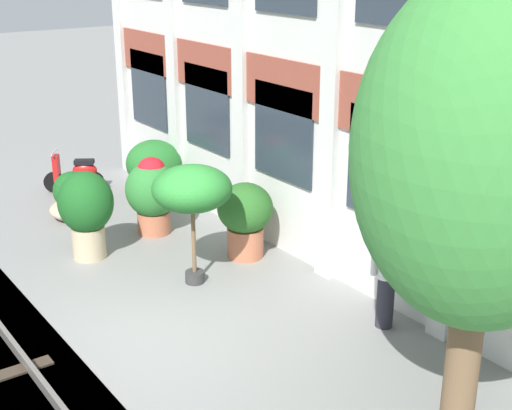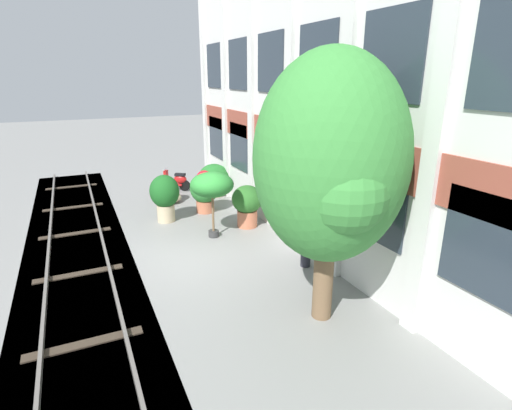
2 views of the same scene
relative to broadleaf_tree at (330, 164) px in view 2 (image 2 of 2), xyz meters
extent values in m
plane|color=gray|center=(-3.97, -1.53, -3.24)|extent=(80.00, 80.00, 0.00)
cube|color=silver|center=(-3.97, 1.65, 1.14)|extent=(15.19, 0.50, 8.76)
cube|color=brown|center=(-3.97, 1.38, -0.14)|extent=(15.19, 0.06, 0.90)
cube|color=silver|center=(-11.56, 1.34, 1.14)|extent=(0.36, 0.16, 8.76)
cube|color=silver|center=(-9.03, 1.34, 1.14)|extent=(0.36, 0.16, 8.76)
cube|color=silver|center=(-6.50, 1.34, 1.14)|extent=(0.36, 0.16, 8.76)
cube|color=silver|center=(-3.97, 1.34, 1.14)|extent=(0.36, 0.16, 8.76)
cube|color=silver|center=(-1.44, 1.34, 1.14)|extent=(0.36, 0.16, 8.76)
cube|color=silver|center=(1.09, 1.34, 1.14)|extent=(0.36, 0.16, 8.76)
cube|color=#28333D|center=(-10.30, 1.37, -0.99)|extent=(1.62, 0.04, 1.70)
cube|color=#28333D|center=(-7.77, 1.37, -0.99)|extent=(1.62, 0.04, 1.70)
cube|color=#28333D|center=(-5.24, 1.37, -0.99)|extent=(1.62, 0.04, 1.70)
cube|color=#28333D|center=(-2.70, 1.37, -0.99)|extent=(1.62, 0.04, 1.70)
cube|color=#28333D|center=(-0.17, 1.37, -0.99)|extent=(1.62, 0.04, 1.70)
cube|color=#28333D|center=(2.36, 1.37, -0.99)|extent=(1.62, 0.04, 1.70)
cube|color=#28333D|center=(-10.30, 1.37, 1.91)|extent=(1.62, 0.04, 1.70)
cube|color=#28333D|center=(-7.77, 1.37, 1.91)|extent=(1.62, 0.04, 1.70)
cube|color=#28333D|center=(-5.24, 1.37, 1.91)|extent=(1.62, 0.04, 1.70)
cube|color=#28333D|center=(-2.70, 1.37, 1.91)|extent=(1.62, 0.04, 1.70)
cube|color=#28333D|center=(-0.17, 1.37, 1.91)|extent=(1.62, 0.04, 1.70)
cube|color=#4C473F|center=(-3.97, -4.55, -3.38)|extent=(23.19, 2.80, 0.28)
cube|color=#605B56|center=(-3.97, -5.27, -3.16)|extent=(23.19, 0.07, 0.15)
cube|color=#605B56|center=(-3.97, -3.83, -3.16)|extent=(23.19, 0.07, 0.15)
cube|color=#382D23|center=(-13.20, -4.55, -3.22)|extent=(0.24, 2.10, 0.03)
cube|color=#382D23|center=(-9.98, -4.55, -3.22)|extent=(0.24, 2.10, 0.03)
cube|color=#382D23|center=(-7.08, -4.55, -3.22)|extent=(0.24, 2.10, 0.03)
cube|color=#382D23|center=(-4.10, -4.55, -3.22)|extent=(0.24, 2.10, 0.03)
cube|color=#382D23|center=(-1.06, -4.55, -3.22)|extent=(0.24, 2.10, 0.03)
cylinder|color=brown|center=(0.00, 0.00, -2.11)|extent=(0.40, 0.40, 2.25)
ellipsoid|color=#388438|center=(0.00, 0.00, 0.10)|extent=(2.87, 2.87, 3.95)
sphere|color=#388438|center=(-0.72, 0.20, -0.30)|extent=(1.58, 1.58, 1.58)
sphere|color=#388438|center=(0.72, -0.20, -0.30)|extent=(1.58, 1.58, 1.58)
cylinder|color=tan|center=(-7.04, -1.65, -2.94)|extent=(0.60, 0.60, 0.59)
ellipsoid|color=#19561E|center=(-7.04, -1.65, -2.17)|extent=(0.99, 0.99, 1.12)
ellipsoid|color=tan|center=(-9.11, -1.10, -3.04)|extent=(1.01, 1.01, 0.40)
sphere|color=#19561E|center=(-9.11, -1.10, -2.64)|extent=(0.80, 0.80, 0.80)
cylinder|color=#333333|center=(-5.03, -0.63, -3.14)|extent=(0.33, 0.33, 0.20)
cylinder|color=brown|center=(-5.03, -0.63, -2.38)|extent=(0.07, 0.07, 1.33)
ellipsoid|color=#236B28|center=(-5.03, -0.63, -1.56)|extent=(1.31, 1.31, 0.74)
cylinder|color=tan|center=(-9.18, 0.84, -3.04)|extent=(0.67, 0.67, 0.39)
ellipsoid|color=#236B28|center=(-9.18, 0.84, -2.41)|extent=(1.23, 1.23, 1.04)
cylinder|color=#B76647|center=(-7.42, -0.12, -3.02)|extent=(0.65, 0.65, 0.44)
ellipsoid|color=#2D7A33|center=(-7.42, -0.12, -2.33)|extent=(1.06, 1.06, 1.10)
sphere|color=red|center=(-7.42, -0.12, -1.98)|extent=(0.58, 0.58, 0.58)
cylinder|color=#B76647|center=(-5.42, 0.68, -2.96)|extent=(0.66, 0.66, 0.55)
ellipsoid|color=#286023|center=(-5.42, 0.68, -2.30)|extent=(1.01, 1.01, 0.91)
cylinder|color=black|center=(-10.96, -0.82, -3.00)|extent=(0.34, 0.45, 0.48)
cylinder|color=black|center=(-10.46, -0.07, -3.00)|extent=(0.34, 0.45, 0.48)
cube|color=red|center=(-10.70, -0.44, -2.96)|extent=(0.58, 0.70, 0.08)
ellipsoid|color=red|center=(-10.56, -0.22, -2.72)|extent=(0.53, 0.61, 0.36)
cube|color=black|center=(-10.56, -0.22, -2.52)|extent=(0.43, 0.49, 0.10)
cube|color=red|center=(-10.91, -0.76, -2.66)|extent=(0.30, 0.26, 0.60)
cylinder|color=#B7B7BF|center=(-10.92, -0.77, -2.28)|extent=(0.43, 0.30, 0.03)
cylinder|color=#282833|center=(-2.11, 0.91, -2.83)|extent=(0.26, 0.26, 0.81)
cylinder|color=silver|center=(-2.11, 0.91, -2.14)|extent=(0.34, 0.34, 0.58)
sphere|color=tan|center=(-2.11, 0.91, -1.74)|extent=(0.22, 0.22, 0.22)
cylinder|color=silver|center=(-2.19, 0.70, -2.11)|extent=(0.09, 0.09, 0.52)
cylinder|color=silver|center=(-2.03, 1.11, -2.11)|extent=(0.09, 0.09, 0.52)
camera|label=1|loc=(4.42, -6.15, 2.12)|focal=50.00mm
camera|label=2|loc=(5.99, -4.27, 1.56)|focal=28.00mm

